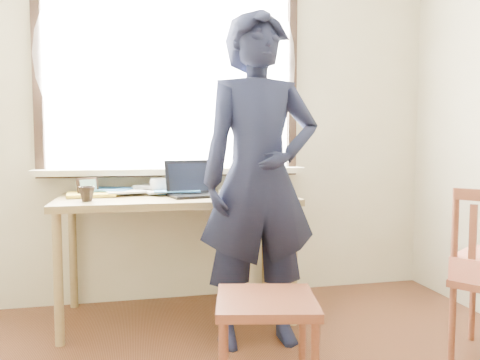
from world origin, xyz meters
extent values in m
cube|color=beige|center=(0.00, 2.00, 1.30)|extent=(3.50, 0.02, 2.60)
cube|color=white|center=(-0.20, 1.99, 1.60)|extent=(1.70, 0.01, 1.30)
cube|color=black|center=(-0.20, 1.97, 0.92)|extent=(1.82, 0.06, 0.06)
cube|color=black|center=(-1.08, 1.97, 1.60)|extent=(0.06, 0.06, 1.30)
cube|color=black|center=(0.68, 1.97, 1.60)|extent=(0.06, 0.06, 1.30)
cube|color=beige|center=(-0.20, 1.90, 0.93)|extent=(1.85, 0.20, 0.04)
cube|color=white|center=(-0.20, 1.91, 1.70)|extent=(1.95, 0.02, 1.65)
cube|color=olive|center=(-0.20, 1.63, 0.77)|extent=(1.47, 0.73, 0.04)
cylinder|color=olive|center=(-0.89, 1.32, 0.37)|extent=(0.05, 0.05, 0.75)
cylinder|color=olive|center=(-0.89, 1.94, 0.37)|extent=(0.05, 0.05, 0.75)
cylinder|color=olive|center=(0.48, 1.32, 0.37)|extent=(0.05, 0.05, 0.75)
cylinder|color=olive|center=(0.48, 1.94, 0.37)|extent=(0.05, 0.05, 0.75)
cube|color=black|center=(-0.09, 1.55, 0.80)|extent=(0.37, 0.30, 0.02)
cube|color=black|center=(-0.11, 1.66, 0.90)|extent=(0.34, 0.14, 0.22)
cube|color=black|center=(-0.11, 1.66, 0.90)|extent=(0.30, 0.11, 0.18)
cube|color=black|center=(-0.09, 1.54, 0.80)|extent=(0.31, 0.20, 0.00)
imported|color=white|center=(-0.30, 1.78, 0.84)|extent=(0.16, 0.16, 0.10)
imported|color=black|center=(-0.74, 1.46, 0.83)|extent=(0.12, 0.12, 0.09)
ellipsoid|color=black|center=(0.30, 1.53, 0.81)|extent=(0.10, 0.07, 0.04)
cube|color=white|center=(-0.25, 1.82, 0.80)|extent=(0.36, 0.36, 0.02)
cube|color=yellow|center=(-0.48, 1.78, 0.80)|extent=(0.32, 0.35, 0.02)
cube|color=#AD4420|center=(-0.56, 1.90, 0.80)|extent=(0.28, 0.32, 0.01)
cube|color=white|center=(-0.57, 1.88, 0.81)|extent=(0.29, 0.28, 0.02)
cube|color=white|center=(-0.20, 1.79, 0.81)|extent=(0.29, 0.30, 0.01)
cube|color=#AD4420|center=(-0.70, 1.91, 0.81)|extent=(0.33, 0.36, 0.01)
cube|color=yellow|center=(-0.24, 1.83, 0.82)|extent=(0.33, 0.36, 0.01)
cube|color=#AD4420|center=(-0.23, 1.84, 0.82)|extent=(0.36, 0.34, 0.02)
cube|color=teal|center=(-0.81, 1.90, 0.83)|extent=(0.30, 0.28, 0.02)
imported|color=white|center=(-0.66, 1.83, 0.80)|extent=(0.28, 0.32, 0.02)
imported|color=white|center=(0.18, 1.86, 0.80)|extent=(0.31, 0.31, 0.02)
cube|color=black|center=(-0.76, 1.73, 0.84)|extent=(0.12, 0.09, 0.11)
cube|color=#41823A|center=(-0.76, 1.73, 0.84)|extent=(0.09, 0.06, 0.08)
cube|color=brown|center=(0.09, 0.57, 0.42)|extent=(0.51, 0.50, 0.04)
cylinder|color=brown|center=(-0.05, 0.78, 0.20)|extent=(0.04, 0.04, 0.40)
cylinder|color=brown|center=(0.31, 0.71, 0.20)|extent=(0.04, 0.04, 0.40)
cylinder|color=brown|center=(1.40, 0.88, 0.19)|extent=(0.03, 0.03, 0.39)
cylinder|color=brown|center=(1.12, 0.68, 0.19)|extent=(0.03, 0.03, 0.39)
cylinder|color=brown|center=(1.12, 0.68, 0.66)|extent=(0.03, 0.03, 0.47)
cube|color=brown|center=(1.17, 0.61, 0.63)|extent=(0.03, 0.04, 0.38)
imported|color=black|center=(0.21, 1.12, 0.92)|extent=(0.68, 0.46, 1.84)
camera|label=1|loc=(-0.46, -1.37, 1.12)|focal=35.00mm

